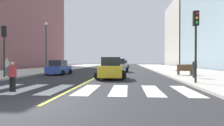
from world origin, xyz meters
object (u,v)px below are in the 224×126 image
object	(u,v)px
pedestrian_waiting_east	(195,68)
traffic_light_far_corner	(4,41)
park_bench	(185,70)
street_lamp	(46,42)
car_silver_nearest	(119,66)
car_white_second	(124,64)
pedestrian_walking_west	(7,66)
car_blue_third	(59,68)
car_yellow_fourth	(111,69)
traffic_light_near_corner	(196,32)
pedestrian_crossing	(12,75)

from	to	relation	value
pedestrian_waiting_east	traffic_light_far_corner	bearing A→B (deg)	56.79
park_bench	street_lamp	size ratio (longest dim) A/B	0.26
car_silver_nearest	car_white_second	xyz separation A→B (m)	(0.23, 17.92, -0.07)
pedestrian_walking_west	street_lamp	world-z (taller)	street_lamp
car_blue_third	pedestrian_walking_west	world-z (taller)	pedestrian_walking_west
car_yellow_fourth	street_lamp	world-z (taller)	street_lamp
pedestrian_walking_west	street_lamp	bearing A→B (deg)	10.14
traffic_light_near_corner	traffic_light_far_corner	distance (m)	16.41
car_white_second	car_yellow_fourth	world-z (taller)	car_yellow_fourth
car_white_second	traffic_light_far_corner	xyz separation A→B (m)	(-10.37, -29.57, 2.62)
pedestrian_crossing	pedestrian_walking_west	world-z (taller)	pedestrian_walking_west
car_silver_nearest	car_blue_third	size ratio (longest dim) A/B	1.14
traffic_light_near_corner	traffic_light_far_corner	size ratio (longest dim) A/B	1.03
car_blue_third	street_lamp	world-z (taller)	street_lamp
pedestrian_crossing	pedestrian_waiting_east	distance (m)	14.11
park_bench	car_yellow_fourth	bearing A→B (deg)	107.98
traffic_light_near_corner	park_bench	world-z (taller)	traffic_light_near_corner
pedestrian_waiting_east	traffic_light_near_corner	bearing A→B (deg)	126.96
car_white_second	pedestrian_crossing	world-z (taller)	car_white_second
traffic_light_near_corner	pedestrian_walking_west	xyz separation A→B (m)	(-16.63, 4.42, -2.46)
traffic_light_near_corner	street_lamp	world-z (taller)	street_lamp
traffic_light_near_corner	pedestrian_crossing	size ratio (longest dim) A/B	3.06
traffic_light_far_corner	pedestrian_crossing	bearing A→B (deg)	-52.36
car_silver_nearest	traffic_light_far_corner	size ratio (longest dim) A/B	0.94
pedestrian_crossing	traffic_light_far_corner	bearing A→B (deg)	-40.01
park_bench	pedestrian_walking_west	distance (m)	18.23
pedestrian_waiting_east	car_yellow_fourth	bearing A→B (deg)	53.28
pedestrian_crossing	street_lamp	bearing A→B (deg)	-58.65
car_white_second	pedestrian_walking_west	xyz separation A→B (m)	(-10.92, -28.41, 0.25)
car_yellow_fourth	traffic_light_far_corner	size ratio (longest dim) A/B	0.95
car_white_second	car_yellow_fourth	distance (m)	28.79
traffic_light_far_corner	pedestrian_waiting_east	size ratio (longest dim) A/B	2.92
traffic_light_far_corner	park_bench	xyz separation A→B (m)	(17.48, 3.85, -2.79)
car_blue_third	car_white_second	bearing A→B (deg)	75.81
pedestrian_waiting_east	car_silver_nearest	bearing A→B (deg)	-2.11
pedestrian_waiting_east	street_lamp	world-z (taller)	street_lamp
car_white_second	car_blue_third	world-z (taller)	car_white_second
pedestrian_walking_west	car_blue_third	bearing A→B (deg)	-29.98
car_blue_third	pedestrian_walking_west	size ratio (longest dim) A/B	2.25
pedestrian_walking_west	park_bench	bearing A→B (deg)	-67.67
pedestrian_crossing	street_lamp	xyz separation A→B (m)	(-5.50, 15.97, 3.41)
car_white_second	traffic_light_near_corner	distance (m)	33.44
car_silver_nearest	traffic_light_near_corner	size ratio (longest dim) A/B	0.92
street_lamp	pedestrian_crossing	bearing A→B (deg)	-71.00
park_bench	pedestrian_waiting_east	size ratio (longest dim) A/B	1.13
traffic_light_near_corner	car_white_second	bearing A→B (deg)	-80.13
car_silver_nearest	pedestrian_walking_west	xyz separation A→B (m)	(-10.68, -10.49, 0.18)
park_bench	street_lamp	bearing A→B (deg)	69.74
traffic_light_far_corner	pedestrian_crossing	distance (m)	9.30
car_white_second	pedestrian_walking_west	bearing A→B (deg)	68.94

